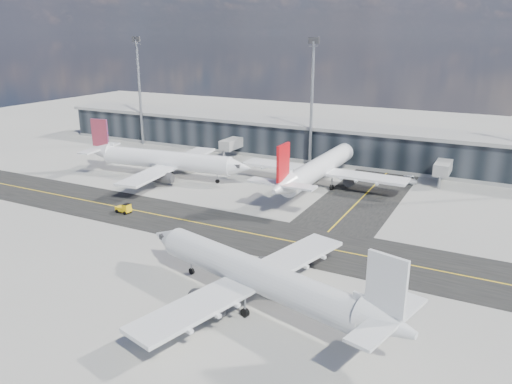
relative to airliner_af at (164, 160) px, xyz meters
The scene contains 9 objects.
ground 33.49m from the airliner_af, 44.66° to the right, with size 300.00×300.00×0.00m, color gray.
taxiway_lanes 30.58m from the airliner_af, 24.64° to the right, with size 180.00×63.00×0.03m.
terminal_concourse 39.46m from the airliner_af, 53.08° to the left, with size 152.00×19.80×8.80m.
floodlight_masts 36.10m from the airliner_af, 46.13° to the left, with size 102.50×0.70×28.90m.
airliner_af is the anchor object (origin of this frame).
airliner_redtail 32.91m from the airliner_af, 14.69° to the left, with size 34.57×40.63×12.07m.
airliner_near 56.77m from the airliner_af, 42.05° to the right, with size 36.98×31.81×11.08m.
baggage_tug 22.82m from the airliner_af, 70.63° to the right, with size 2.92×1.66×1.77m.
service_van 52.00m from the airliner_af, 23.40° to the left, with size 2.19×4.74×1.32m, color white.
Camera 1 is at (41.27, -59.56, 29.75)m, focal length 35.00 mm.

